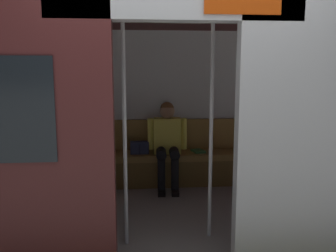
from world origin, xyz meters
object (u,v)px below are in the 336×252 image
bench_seat (158,161)px  handbag (140,148)px  grab_pole_door (125,132)px  book (198,151)px  train_car (158,80)px  grab_pole_far (211,129)px  person_seated (167,139)px

bench_seat → handbag: bearing=-5.5°
grab_pole_door → bench_seat: bearing=-103.3°
book → grab_pole_door: grab_pole_door is taller
bench_seat → grab_pole_door: grab_pole_door is taller
train_car → grab_pole_door: bearing=62.6°
train_car → book: 1.64m
bench_seat → grab_pole_door: size_ratio=1.32×
book → grab_pole_far: size_ratio=0.10×
person_seated → grab_pole_far: 1.65m
train_car → grab_pole_door: size_ratio=2.95×
bench_seat → person_seated: (-0.13, 0.05, 0.33)m
bench_seat → book: 0.59m
train_car → bench_seat: train_car is taller
handbag → grab_pole_door: size_ratio=0.12×
handbag → book: size_ratio=1.18×
bench_seat → grab_pole_door: 1.91m
train_car → grab_pole_far: 0.87m
train_car → handbag: bearing=-79.2°
train_car → bench_seat: size_ratio=2.24×
person_seated → grab_pole_door: size_ratio=0.55×
train_car → person_seated: bearing=-100.5°
person_seated → book: size_ratio=5.42×
person_seated → grab_pole_far: grab_pole_far is taller
bench_seat → grab_pole_door: (0.41, 1.72, 0.73)m
person_seated → book: (-0.45, -0.09, -0.20)m
book → grab_pole_door: bearing=46.5°
handbag → grab_pole_far: grab_pole_far is taller
person_seated → grab_pole_door: grab_pole_door is taller
train_car → handbag: (0.20, -1.07, -0.98)m
grab_pole_door → train_car: bearing=-117.4°
grab_pole_far → handbag: bearing=-68.0°
handbag → train_car: bearing=100.8°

